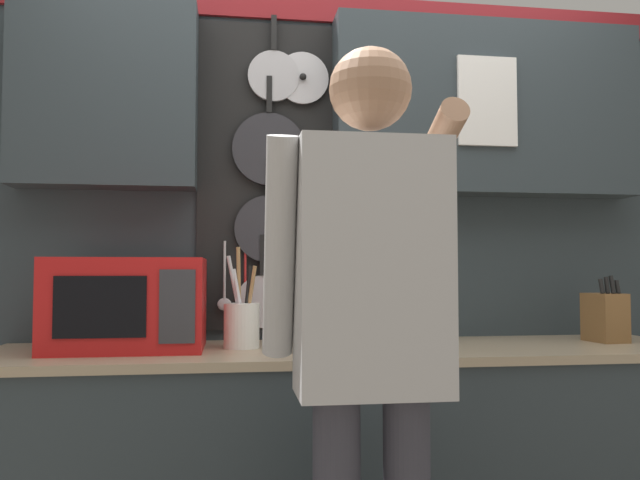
% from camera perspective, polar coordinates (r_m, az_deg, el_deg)
% --- Properties ---
extents(base_cabinet_counter, '(2.53, 0.63, 0.90)m').
position_cam_1_polar(base_cabinet_counter, '(2.35, 3.03, -20.81)').
color(base_cabinet_counter, '#2D383D').
rests_on(base_cabinet_counter, ground_plane).
extents(back_wall_unit, '(3.10, 0.22, 2.31)m').
position_cam_1_polar(back_wall_unit, '(2.54, 2.40, 3.88)').
color(back_wall_unit, '#2D383D').
rests_on(back_wall_unit, ground_plane).
extents(microwave, '(0.52, 0.37, 0.32)m').
position_cam_1_polar(microwave, '(2.26, -17.12, -5.61)').
color(microwave, red).
rests_on(microwave, base_cabinet_counter).
extents(knife_block, '(0.12, 0.16, 0.26)m').
position_cam_1_polar(knife_block, '(2.66, 24.61, -6.41)').
color(knife_block, brown).
rests_on(knife_block, base_cabinet_counter).
extents(utensil_crock, '(0.13, 0.13, 0.36)m').
position_cam_1_polar(utensil_crock, '(2.24, -7.17, -7.50)').
color(utensil_crock, white).
rests_on(utensil_crock, base_cabinet_counter).
extents(person, '(0.54, 0.65, 1.75)m').
position_cam_1_polar(person, '(1.61, 4.62, -7.21)').
color(person, '#383842').
rests_on(person, ground_plane).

